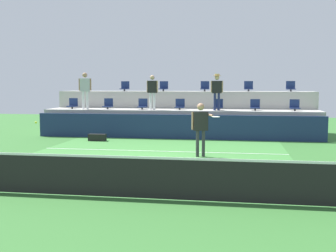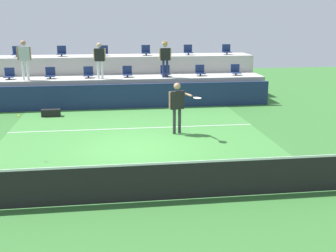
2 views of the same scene
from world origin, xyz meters
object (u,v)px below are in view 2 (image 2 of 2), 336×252
at_px(stadium_chair_upper_right, 188,51).
at_px(spectator_in_grey, 100,57).
at_px(stadium_chair_lower_left, 50,74).
at_px(stadium_chair_upper_far_left, 17,52).
at_px(stadium_chair_lower_right, 200,71).
at_px(stadium_chair_lower_mid_left, 88,73).
at_px(stadium_chair_lower_mid_right, 165,72).
at_px(spectator_in_white, 24,56).
at_px(stadium_chair_upper_left, 62,52).
at_px(equipment_bag, 51,113).
at_px(stadium_chair_upper_far_right, 227,50).
at_px(spectator_with_hat, 165,56).
at_px(stadium_chair_upper_mid_left, 104,51).
at_px(stadium_chair_lower_far_left, 9,74).
at_px(tennis_ball, 19,116).
at_px(stadium_chair_lower_far_right, 236,71).
at_px(stadium_chair_upper_mid_right, 146,51).
at_px(tennis_player, 178,103).
at_px(stadium_chair_lower_center, 127,72).

bearing_deg(stadium_chair_upper_right, spectator_in_grey, -154.14).
xyz_separation_m(stadium_chair_lower_left, stadium_chair_upper_far_left, (-1.78, 1.80, 0.85)).
height_order(stadium_chair_lower_right, stadium_chair_upper_right, stadium_chair_upper_right).
distance_m(stadium_chair_lower_mid_left, stadium_chair_lower_mid_right, 3.63).
distance_m(stadium_chair_upper_right, spectator_in_white, 8.12).
relative_size(stadium_chair_upper_left, equipment_bag, 0.68).
bearing_deg(stadium_chair_upper_far_right, spectator_with_hat, -148.34).
distance_m(stadium_chair_lower_mid_left, spectator_with_hat, 3.69).
distance_m(stadium_chair_upper_left, equipment_bag, 4.75).
bearing_deg(spectator_in_white, stadium_chair_lower_right, 2.72).
bearing_deg(stadium_chair_lower_mid_right, stadium_chair_upper_far_right, 27.27).
distance_m(stadium_chair_upper_left, spectator_in_white, 2.59).
bearing_deg(stadium_chair_upper_mid_left, spectator_with_hat, -37.33).
relative_size(stadium_chair_upper_right, spectator_with_hat, 0.31).
relative_size(stadium_chair_upper_far_left, stadium_chair_upper_mid_left, 1.00).
relative_size(stadium_chair_lower_mid_left, spectator_in_white, 0.29).
bearing_deg(spectator_in_grey, stadium_chair_upper_far_left, 151.81).
bearing_deg(stadium_chair_lower_far_left, stadium_chair_lower_left, 0.00).
xyz_separation_m(stadium_chair_upper_far_left, tennis_ball, (1.94, -9.62, -1.04)).
relative_size(stadium_chair_lower_far_right, stadium_chair_upper_mid_right, 1.00).
bearing_deg(stadium_chair_lower_mid_left, spectator_in_white, -172.06).
xyz_separation_m(stadium_chair_upper_far_right, tennis_player, (-3.81, -7.57, -1.19)).
bearing_deg(stadium_chair_lower_mid_right, spectator_with_hat, -97.21).
bearing_deg(spectator_with_hat, stadium_chair_lower_center, 167.70).
bearing_deg(tennis_ball, tennis_player, 22.71).
distance_m(stadium_chair_upper_mid_left, spectator_in_grey, 2.19).
height_order(stadium_chair_upper_mid_left, tennis_player, stadium_chair_upper_mid_left).
distance_m(stadium_chair_upper_right, spectator_with_hat, 2.64).
bearing_deg(stadium_chair_upper_far_left, stadium_chair_lower_center, -18.64).
bearing_deg(equipment_bag, stadium_chair_lower_far_left, 130.51).
bearing_deg(stadium_chair_lower_right, equipment_bag, -160.35).
relative_size(stadium_chair_lower_mid_left, stadium_chair_lower_far_right, 1.00).
distance_m(stadium_chair_upper_far_left, stadium_chair_upper_mid_left, 4.23).
xyz_separation_m(stadium_chair_lower_far_right, stadium_chair_upper_far_left, (-10.61, 1.80, 0.85)).
relative_size(stadium_chair_lower_center, tennis_player, 0.29).
bearing_deg(stadium_chair_lower_far_right, stadium_chair_upper_far_left, 170.38).
relative_size(stadium_chair_lower_left, stadium_chair_lower_far_right, 1.00).
xyz_separation_m(stadium_chair_upper_mid_left, stadium_chair_upper_mid_right, (2.15, 0.00, 0.00)).
relative_size(stadium_chair_upper_far_left, stadium_chair_upper_far_right, 1.00).
bearing_deg(stadium_chair_upper_mid_left, stadium_chair_lower_far_left, -157.14).
distance_m(stadium_chair_lower_far_left, stadium_chair_upper_right, 8.85).
bearing_deg(spectator_in_white, spectator_in_grey, 0.00).
bearing_deg(spectator_in_grey, stadium_chair_upper_mid_left, 85.90).
height_order(stadium_chair_upper_far_right, tennis_ball, stadium_chair_upper_far_right).
bearing_deg(tennis_ball, stadium_chair_upper_far_right, 47.89).
bearing_deg(stadium_chair_lower_left, stadium_chair_lower_center, 0.00).
relative_size(stadium_chair_lower_left, spectator_in_grey, 0.32).
height_order(stadium_chair_lower_far_right, tennis_player, tennis_player).
height_order(stadium_chair_upper_left, stadium_chair_upper_mid_right, same).
distance_m(stadium_chair_lower_far_left, spectator_in_white, 1.24).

